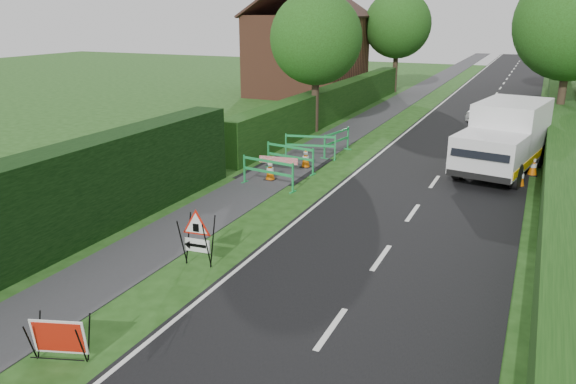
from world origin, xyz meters
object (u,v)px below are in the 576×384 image
(triangle_sign, at_px, (195,233))
(hatchback_car, at_px, (490,109))
(red_rect_sign, at_px, (59,338))
(works_van, at_px, (505,136))

(triangle_sign, distance_m, hatchback_car, 22.89)
(red_rect_sign, bearing_deg, hatchback_car, 62.13)
(triangle_sign, height_order, hatchback_car, hatchback_car)
(works_van, bearing_deg, triangle_sign, -106.21)
(triangle_sign, bearing_deg, works_van, 58.50)
(triangle_sign, relative_size, hatchback_car, 0.33)
(red_rect_sign, xyz_separation_m, hatchback_car, (4.40, 26.60, 0.16))
(triangle_sign, relative_size, works_van, 0.20)
(red_rect_sign, bearing_deg, works_van, 51.16)
(triangle_sign, bearing_deg, hatchback_car, 74.12)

